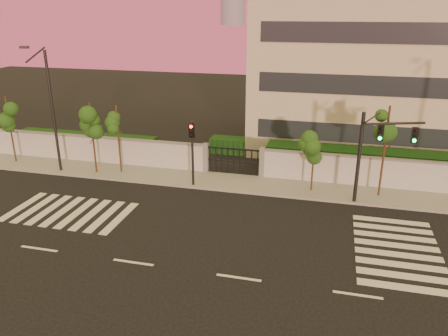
# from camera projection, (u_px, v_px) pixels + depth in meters

# --- Properties ---
(ground) EXTENTS (120.00, 120.00, 0.00)m
(ground) POSITION_uv_depth(u_px,v_px,m) (239.00, 278.00, 19.06)
(ground) COLOR black
(ground) RESTS_ON ground
(sidewalk) EXTENTS (60.00, 3.00, 0.15)m
(sidewalk) POSITION_uv_depth(u_px,v_px,m) (273.00, 186.00, 28.58)
(sidewalk) COLOR gray
(sidewalk) RESTS_ON ground
(perimeter_wall) EXTENTS (60.00, 0.36, 2.20)m
(perimeter_wall) POSITION_uv_depth(u_px,v_px,m) (278.00, 165.00, 29.58)
(perimeter_wall) COLOR #AAADB1
(perimeter_wall) RESTS_ON ground
(hedge_row) EXTENTS (41.00, 4.25, 1.80)m
(hedge_row) POSITION_uv_depth(u_px,v_px,m) (297.00, 157.00, 31.92)
(hedge_row) COLOR black
(hedge_row) RESTS_ON ground
(institutional_building) EXTENTS (24.40, 12.40, 12.25)m
(institutional_building) POSITION_uv_depth(u_px,v_px,m) (408.00, 73.00, 34.87)
(institutional_building) COLOR beige
(institutional_building) RESTS_ON ground
(road_markings) EXTENTS (57.00, 7.62, 0.02)m
(road_markings) POSITION_uv_depth(u_px,v_px,m) (225.00, 233.00, 22.83)
(road_markings) COLOR silver
(road_markings) RESTS_ON ground
(street_tree_a) EXTENTS (1.53, 1.21, 5.12)m
(street_tree_a) POSITION_uv_depth(u_px,v_px,m) (8.00, 114.00, 31.80)
(street_tree_a) COLOR #382314
(street_tree_a) RESTS_ON ground
(street_tree_b) EXTENTS (1.52, 1.21, 5.08)m
(street_tree_b) POSITION_uv_depth(u_px,v_px,m) (92.00, 123.00, 29.63)
(street_tree_b) COLOR #382314
(street_tree_b) RESTS_ON ground
(street_tree_c) EXTENTS (1.52, 1.21, 4.93)m
(street_tree_c) POSITION_uv_depth(u_px,v_px,m) (118.00, 124.00, 29.73)
(street_tree_c) COLOR #382314
(street_tree_c) RESTS_ON ground
(street_tree_d) EXTENTS (1.43, 1.14, 3.77)m
(street_tree_d) POSITION_uv_depth(u_px,v_px,m) (314.00, 151.00, 26.93)
(street_tree_d) COLOR #382314
(street_tree_d) RESTS_ON ground
(street_tree_e) EXTENTS (1.57, 1.25, 5.78)m
(street_tree_e) POSITION_uv_depth(u_px,v_px,m) (387.00, 131.00, 25.65)
(street_tree_e) COLOR #382314
(street_tree_e) RESTS_ON ground
(traffic_signal_main) EXTENTS (3.47, 1.24, 5.60)m
(traffic_signal_main) POSITION_uv_depth(u_px,v_px,m) (373.00, 148.00, 24.90)
(traffic_signal_main) COLOR black
(traffic_signal_main) RESTS_ON ground
(traffic_signal_secondary) EXTENTS (0.34, 0.34, 4.42)m
(traffic_signal_secondary) POSITION_uv_depth(u_px,v_px,m) (192.00, 146.00, 27.76)
(traffic_signal_secondary) COLOR black
(traffic_signal_secondary) RESTS_ON ground
(streetlight_west) EXTENTS (0.53, 2.14, 8.90)m
(streetlight_west) POSITION_uv_depth(u_px,v_px,m) (50.00, 106.00, 29.47)
(streetlight_west) COLOR black
(streetlight_west) RESTS_ON ground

